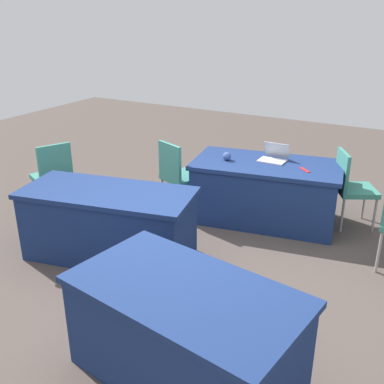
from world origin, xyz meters
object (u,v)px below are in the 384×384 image
object	(u,v)px
table_mid_right	(109,224)
scissors_red	(305,170)
table_back_left	(186,333)
yarn_ball	(227,156)
chair_near_front	(351,184)
chair_tucked_left	(53,174)
table_foreground	(265,192)
laptop_silver	(273,157)
chair_aisle	(178,173)

from	to	relation	value
table_mid_right	scissors_red	world-z (taller)	scissors_red
table_back_left	yarn_ball	bearing A→B (deg)	-70.93
yarn_ball	scissors_red	distance (m)	0.95
chair_near_front	chair_tucked_left	size ratio (longest dim) A/B	0.97
table_foreground	laptop_silver	size ratio (longest dim) A/B	5.93
chair_tucked_left	chair_aisle	world-z (taller)	chair_tucked_left
chair_near_front	laptop_silver	xyz separation A→B (m)	(0.92, 0.21, 0.26)
chair_near_front	chair_aisle	xyz separation A→B (m)	(1.99, 0.71, 0.02)
chair_tucked_left	yarn_ball	distance (m)	2.19
table_mid_right	chair_aisle	size ratio (longest dim) A/B	1.98
laptop_silver	chair_tucked_left	bearing A→B (deg)	28.80
chair_aisle	yarn_ball	xyz separation A→B (m)	(-0.57, -0.23, 0.25)
yarn_ball	scissors_red	bearing A→B (deg)	-174.03
yarn_ball	scissors_red	size ratio (longest dim) A/B	0.57
chair_tucked_left	scissors_red	bearing A→B (deg)	-42.91
chair_tucked_left	scissors_red	distance (m)	3.09
chair_near_front	laptop_silver	bearing A→B (deg)	-104.68
chair_near_front	scissors_red	distance (m)	0.65
table_foreground	chair_aisle	xyz separation A→B (m)	(1.04, 0.37, 0.18)
table_foreground	chair_near_front	bearing A→B (deg)	-160.37
table_foreground	chair_tucked_left	xyz separation A→B (m)	(2.40, 1.17, 0.19)
chair_tucked_left	chair_near_front	bearing A→B (deg)	-40.07
table_mid_right	table_back_left	bearing A→B (deg)	144.53
table_back_left	chair_aisle	size ratio (longest dim) A/B	1.79
chair_tucked_left	laptop_silver	bearing A→B (deg)	-36.25
yarn_ball	laptop_silver	bearing A→B (deg)	-152.06
table_mid_right	laptop_silver	xyz separation A→B (m)	(-1.17, -1.78, 0.42)
table_back_left	chair_tucked_left	world-z (taller)	chair_tucked_left
chair_near_front	yarn_ball	world-z (taller)	chair_near_front
table_mid_right	table_back_left	xyz separation A→B (m)	(-1.57, 1.12, 0.00)
chair_aisle	table_foreground	bearing A→B (deg)	41.58
chair_tucked_left	scissors_red	xyz separation A→B (m)	(-2.87, -1.13, 0.19)
chair_tucked_left	laptop_silver	size ratio (longest dim) A/B	3.03
table_mid_right	laptop_silver	size ratio (longest dim) A/B	5.94
table_foreground	scissors_red	distance (m)	0.61
chair_tucked_left	table_foreground	bearing A→B (deg)	-38.30
table_mid_right	chair_near_front	size ratio (longest dim) A/B	2.03
table_foreground	laptop_silver	xyz separation A→B (m)	(-0.03, -0.13, 0.42)
table_foreground	chair_aisle	size ratio (longest dim) A/B	1.97
table_back_left	laptop_silver	distance (m)	2.96
table_foreground	table_mid_right	xyz separation A→B (m)	(1.14, 1.66, 0.00)
chair_tucked_left	laptop_silver	world-z (taller)	chair_tucked_left
table_back_left	scissors_red	xyz separation A→B (m)	(-0.04, -2.73, 0.38)
table_mid_right	laptop_silver	distance (m)	2.17
chair_aisle	laptop_silver	xyz separation A→B (m)	(-1.07, -0.50, 0.24)
chair_near_front	scissors_red	bearing A→B (deg)	-78.92
chair_near_front	table_foreground	bearing A→B (deg)	-98.12
table_back_left	table_mid_right	bearing A→B (deg)	-35.47
table_back_left	laptop_silver	xyz separation A→B (m)	(0.40, -2.90, 0.42)
chair_tucked_left	scissors_red	world-z (taller)	chair_tucked_left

